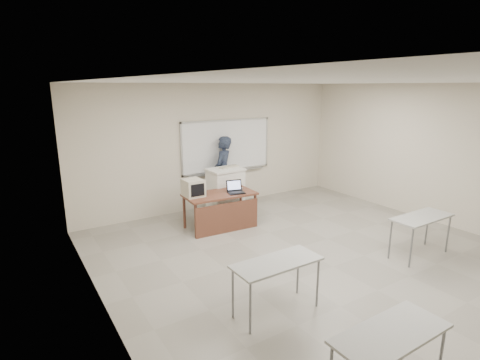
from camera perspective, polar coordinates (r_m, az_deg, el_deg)
floor at (r=6.61m, az=13.98°, el=-12.72°), size 7.00×8.00×0.01m
whiteboard at (r=9.33m, az=-2.03°, el=5.15°), size 2.48×0.10×1.31m
student_desks at (r=5.59m, az=24.61°, el=-11.11°), size 4.40×2.20×0.73m
instructor_desk at (r=7.82m, az=-2.68°, el=-3.64°), size 1.48×0.74×0.75m
podium at (r=8.64m, az=-2.24°, el=-1.85°), size 0.79×0.57×1.11m
crt_monitor at (r=7.67m, az=-7.16°, el=-1.18°), size 0.38×0.43×0.36m
laptop at (r=7.88m, az=-0.78°, el=-1.52°), size 0.34×0.31×0.25m
mouse at (r=8.16m, az=0.08°, el=-1.25°), size 0.12×0.09×0.04m
keyboard at (r=8.64m, az=-1.68°, el=2.05°), size 0.53×0.27×0.03m
presenter at (r=9.18m, az=-2.60°, el=1.20°), size 0.77×0.74×1.77m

